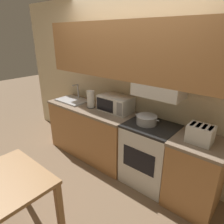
{
  "coord_description": "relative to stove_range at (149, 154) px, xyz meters",
  "views": [
    {
      "loc": [
        1.62,
        -2.4,
        1.99
      ],
      "look_at": [
        0.05,
        -0.54,
        1.03
      ],
      "focal_mm": 32.0,
      "sensor_mm": 36.0,
      "label": 1
    }
  ],
  "objects": [
    {
      "name": "ground_plane",
      "position": [
        -0.5,
        0.28,
        -0.44
      ],
      "size": [
        16.0,
        16.0,
        0.0
      ],
      "primitive_type": "plane",
      "color": "#7F664C"
    },
    {
      "name": "wall_back",
      "position": [
        -0.49,
        0.21,
        1.08
      ],
      "size": [
        5.22,
        0.38,
        2.55
      ],
      "color": "beige",
      "rests_on": "ground_plane"
    },
    {
      "name": "lower_counter_main",
      "position": [
        -1.13,
        -0.01,
        0.0
      ],
      "size": [
        1.59,
        0.59,
        0.88
      ],
      "color": "#B27A47",
      "rests_on": "ground_plane"
    },
    {
      "name": "lower_counter_right_stub",
      "position": [
        0.63,
        -0.01,
        0.0
      ],
      "size": [
        0.58,
        0.59,
        0.88
      ],
      "color": "#B27A47",
      "rests_on": "ground_plane"
    },
    {
      "name": "stove_range",
      "position": [
        0.0,
        0.0,
        0.0
      ],
      "size": [
        0.66,
        0.56,
        0.88
      ],
      "color": "silver",
      "rests_on": "ground_plane"
    },
    {
      "name": "cooking_pot",
      "position": [
        -0.08,
        0.0,
        0.5
      ],
      "size": [
        0.35,
        0.28,
        0.12
      ],
      "color": "#B7BABF",
      "rests_on": "stove_range"
    },
    {
      "name": "microwave",
      "position": [
        -0.68,
        0.1,
        0.56
      ],
      "size": [
        0.51,
        0.32,
        0.24
      ],
      "color": "silver",
      "rests_on": "lower_counter_main"
    },
    {
      "name": "toaster",
      "position": [
        0.61,
        -0.04,
        0.54
      ],
      "size": [
        0.27,
        0.21,
        0.2
      ],
      "color": "silver",
      "rests_on": "lower_counter_right_stub"
    },
    {
      "name": "sink_basin",
      "position": [
        -1.58,
        -0.01,
        0.46
      ],
      "size": [
        0.55,
        0.37,
        0.28
      ],
      "color": "#B7BABF",
      "rests_on": "lower_counter_main"
    },
    {
      "name": "paper_towel_roll",
      "position": [
        -1.09,
        -0.03,
        0.58
      ],
      "size": [
        0.14,
        0.14,
        0.27
      ],
      "color": "black",
      "rests_on": "lower_counter_main"
    },
    {
      "name": "dining_table",
      "position": [
        -0.56,
        -1.69,
        0.2
      ],
      "size": [
        0.82,
        0.77,
        0.77
      ],
      "color": "#9E7042",
      "rests_on": "ground_plane"
    }
  ]
}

